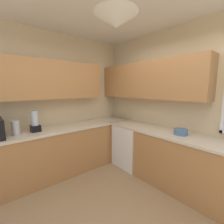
# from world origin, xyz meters

# --- Properties ---
(room_shell) EXTENTS (3.96, 3.38, 2.78)m
(room_shell) POSITION_xyz_m (-0.75, 0.58, 1.88)
(room_shell) COLOR beige
(room_shell) RESTS_ON ground_plane
(counter_run_left) EXTENTS (0.65, 2.99, 0.91)m
(counter_run_left) POSITION_xyz_m (-1.61, 0.00, 0.46)
(counter_run_left) COLOR #AD7542
(counter_run_left) RESTS_ON ground_plane
(counter_run_back) EXTENTS (3.05, 0.65, 0.91)m
(counter_run_back) POSITION_xyz_m (0.21, 1.32, 0.46)
(counter_run_back) COLOR #AD7542
(counter_run_back) RESTS_ON ground_plane
(dishwasher) EXTENTS (0.60, 0.60, 0.87)m
(dishwasher) POSITION_xyz_m (-0.95, 1.29, 0.43)
(dishwasher) COLOR white
(dishwasher) RESTS_ON ground_plane
(kettle) EXTENTS (0.12, 0.12, 0.24)m
(kettle) POSITION_xyz_m (-1.59, -0.71, 1.03)
(kettle) COLOR #B7B7BC
(kettle) RESTS_ON counter_run_left
(bowl) EXTENTS (0.21, 0.21, 0.09)m
(bowl) POSITION_xyz_m (0.08, 1.32, 0.96)
(bowl) COLOR #4C7099
(bowl) RESTS_ON counter_run_back
(blender_appliance) EXTENTS (0.15, 0.15, 0.36)m
(blender_appliance) POSITION_xyz_m (-1.61, -0.42, 1.07)
(blender_appliance) COLOR black
(blender_appliance) RESTS_ON counter_run_left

